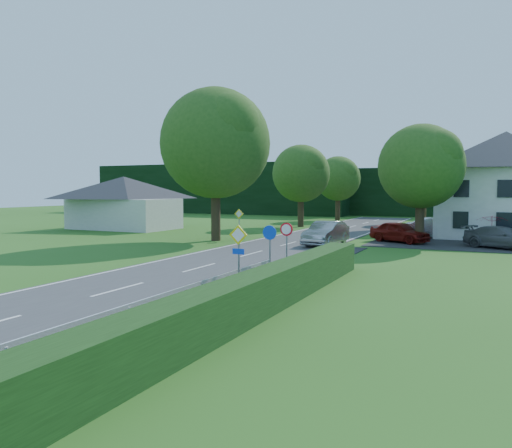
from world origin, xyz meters
The scene contains 30 objects.
road centered at (0.00, 20.00, 0.02)m, with size 7.00×80.00×0.04m, color #3B3B3E.
footpath centered at (4.95, 2.00, 0.02)m, with size 1.50×44.00×0.04m, color #252527.
parking_pad centered at (12.00, 33.00, 0.02)m, with size 14.00×16.00×0.04m, color #252527.
line_edge_left centered at (-3.25, 20.00, 0.04)m, with size 0.12×80.00×0.01m, color white.
line_edge_right centered at (3.25, 20.00, 0.04)m, with size 0.12×80.00×0.01m, color white.
line_centre centered at (0.00, 20.00, 0.04)m, with size 0.12×80.00×0.01m, color white, non-canonical shape.
guardrail centered at (3.85, -1.00, 0.34)m, with size 0.12×26.00×0.69m, color white, non-canonical shape.
hedge_right centered at (6.50, 0.00, 0.65)m, with size 1.20×30.00×1.30m, color black.
tree_main centered at (-6.00, 24.00, 5.82)m, with size 9.40×9.40×11.64m, color #284F17, non-canonical shape.
tree_left_far centered at (-5.00, 40.00, 4.29)m, with size 7.00×7.00×8.58m, color #284F17, non-canonical shape.
tree_right_far centered at (7.00, 42.00, 4.54)m, with size 7.40×7.40×9.09m, color #284F17, non-canonical shape.
tree_left_back centered at (-4.50, 52.00, 4.04)m, with size 6.60×6.60×8.07m, color #284F17, non-canonical shape.
tree_right_back centered at (6.00, 50.00, 3.78)m, with size 6.20×6.20×7.56m, color #284F17, non-canonical shape.
tree_right_mid centered at (8.50, 28.00, 4.29)m, with size 7.00×7.00×8.58m, color #284F17, non-canonical shape.
treeline_left centered at (-28.00, 62.00, 4.00)m, with size 44.00×6.00×8.00m, color black.
treeline_right centered at (8.00, 66.00, 3.50)m, with size 30.00×5.00×7.00m, color black.
bungalow_left centered at (-20.00, 30.00, 2.71)m, with size 11.00×6.50×5.20m.
house_white centered at (14.00, 36.00, 4.41)m, with size 10.60×8.40×8.60m.
streetlight centered at (8.06, 30.00, 4.46)m, with size 2.03×0.18×8.00m.
sign_priority_right centered at (4.30, 7.98, 1.80)m, with size 0.78×0.09×2.59m.
sign_roundabout centered at (4.30, 10.98, 1.67)m, with size 0.64×0.08×2.37m.
sign_speed_limit centered at (4.30, 12.97, 1.77)m, with size 0.64×0.11×2.37m.
sign_priority_left centered at (-4.50, 24.98, 1.72)m, with size 0.78×0.09×2.44m.
moving_car centered at (2.70, 24.33, 0.88)m, with size 1.77×5.08×1.67m, color #A6A6AA.
motorcycle centered at (1.20, 32.51, 0.56)m, with size 0.68×1.96×1.03m, color black.
parked_car_red centered at (7.03, 28.51, 0.81)m, with size 1.82×4.53×1.54m, color #640F0B.
parked_car_silver_a centered at (9.31, 32.91, 0.86)m, with size 1.74×5.00×1.65m, color silver.
parked_car_grey centered at (13.85, 27.50, 0.77)m, with size 2.03×5.00×1.45m, color #525358.
parked_car_silver_b centered at (14.46, 33.84, 0.68)m, with size 2.13×4.63×1.29m, color #B7B6BE.
parasol centered at (13.18, 31.66, 1.04)m, with size 2.17×2.21×1.99m, color red.
Camera 1 is at (13.22, -9.15, 3.99)m, focal length 35.00 mm.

